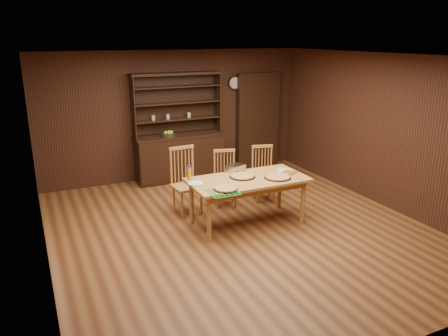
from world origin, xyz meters
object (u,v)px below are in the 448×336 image
china_hutch (179,151)px  chair_left (185,178)px  juice_bottle (189,173)px  chair_center (225,176)px  chair_right (263,171)px  dining_table (248,184)px

china_hutch → chair_left: (-0.51, -1.71, 0.00)m
chair_left → juice_bottle: 0.61m
chair_left → chair_center: size_ratio=1.15×
chair_right → juice_bottle: chair_right is taller
china_hutch → chair_right: size_ratio=2.20×
china_hutch → juice_bottle: size_ratio=9.71×
juice_bottle → chair_center: bearing=33.8°
chair_left → juice_bottle: (-0.12, -0.54, 0.26)m
dining_table → juice_bottle: size_ratio=8.18×
chair_right → chair_left: bearing=-166.1°
dining_table → chair_left: bearing=129.3°
chair_center → chair_right: (0.73, -0.06, 0.01)m
chair_left → chair_right: bearing=-5.8°
chair_left → chair_right: (1.49, -0.02, -0.07)m
dining_table → china_hutch: bearing=94.7°
chair_left → chair_center: 0.76m
dining_table → chair_left: 1.14m
chair_left → juice_bottle: bearing=-107.3°
chair_right → juice_bottle: 1.72m
dining_table → chair_center: (0.04, 0.92, -0.15)m
dining_table → chair_left: size_ratio=1.64×
china_hutch → dining_table: bearing=-85.3°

